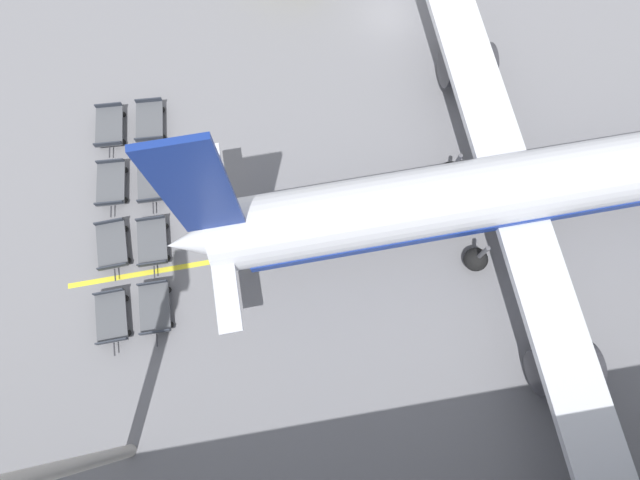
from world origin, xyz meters
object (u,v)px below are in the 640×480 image
baggage_dolly_row_mid_a_col_c (153,242)px  baggage_dolly_row_near_col_c (112,245)px  airplane (532,186)px  baggage_dolly_row_mid_a_col_d (155,308)px  baggage_dolly_row_mid_a_col_a (150,122)px  baggage_dolly_row_near_col_a (110,127)px  baggage_dolly_row_near_col_b (111,184)px  baggage_dolly_row_near_col_d (112,317)px  baggage_dolly_row_mid_a_col_b (152,181)px

baggage_dolly_row_mid_a_col_c → baggage_dolly_row_near_col_c: bearing=-94.7°
airplane → baggage_dolly_row_mid_a_col_d: (2.50, -20.65, -3.05)m
baggage_dolly_row_mid_a_col_a → baggage_dolly_row_mid_a_col_d: same height
baggage_dolly_row_near_col_a → baggage_dolly_row_near_col_b: size_ratio=1.00×
baggage_dolly_row_near_col_a → baggage_dolly_row_near_col_d: bearing=-1.5°
baggage_dolly_row_near_col_d → baggage_dolly_row_near_col_a: bearing=178.5°
baggage_dolly_row_near_col_c → baggage_dolly_row_near_col_a: bearing=179.1°
baggage_dolly_row_near_col_d → baggage_dolly_row_mid_a_col_c: size_ratio=1.00×
baggage_dolly_row_near_col_d → baggage_dolly_row_mid_a_col_d: size_ratio=1.00×
baggage_dolly_row_mid_a_col_b → baggage_dolly_row_mid_a_col_c: 3.83m
baggage_dolly_row_near_col_b → baggage_dolly_row_mid_a_col_a: 4.55m
baggage_dolly_row_near_col_a → baggage_dolly_row_mid_a_col_a: size_ratio=1.00×
baggage_dolly_row_near_col_d → baggage_dolly_row_mid_a_col_b: same height
baggage_dolly_row_near_col_a → baggage_dolly_row_mid_a_col_c: size_ratio=1.01×
airplane → baggage_dolly_row_near_col_a: 24.65m
baggage_dolly_row_near_col_d → baggage_dolly_row_near_col_c: bearing=177.6°
baggage_dolly_row_near_col_a → baggage_dolly_row_mid_a_col_c: same height
airplane → baggage_dolly_row_mid_a_col_c: (-1.29, -20.55, -3.05)m
baggage_dolly_row_mid_a_col_d → baggage_dolly_row_near_col_a: bearing=-170.1°
baggage_dolly_row_near_col_a → airplane: bearing=68.0°
baggage_dolly_row_near_col_a → baggage_dolly_row_mid_a_col_d: same height
airplane → baggage_dolly_row_near_col_c: airplane is taller
baggage_dolly_row_near_col_c → baggage_dolly_row_mid_a_col_b: same height
airplane → baggage_dolly_row_near_col_b: airplane is taller
airplane → baggage_dolly_row_mid_a_col_d: size_ratio=11.09×
baggage_dolly_row_near_col_b → baggage_dolly_row_near_col_c: (3.82, -0.08, 0.00)m
baggage_dolly_row_near_col_d → baggage_dolly_row_mid_a_col_a: bearing=166.8°
baggage_dolly_row_near_col_d → baggage_dolly_row_mid_a_col_a: same height
airplane → baggage_dolly_row_mid_a_col_c: 20.82m
baggage_dolly_row_near_col_b → baggage_dolly_row_mid_a_col_b: bearing=85.7°
baggage_dolly_row_near_col_d → airplane: bearing=96.5°
airplane → baggage_dolly_row_mid_a_col_b: 21.21m
baggage_dolly_row_near_col_a → baggage_dolly_row_mid_a_col_b: same height
baggage_dolly_row_near_col_c → baggage_dolly_row_mid_a_col_c: same height
airplane → baggage_dolly_row_near_col_c: 23.06m
baggage_dolly_row_near_col_b → baggage_dolly_row_mid_a_col_d: (7.79, 2.07, 0.00)m
baggage_dolly_row_mid_a_col_c → baggage_dolly_row_mid_a_col_d: same height
baggage_dolly_row_near_col_b → baggage_dolly_row_mid_a_col_c: 4.56m
baggage_dolly_row_mid_a_col_b → baggage_dolly_row_near_col_d: bearing=-18.8°
airplane → baggage_dolly_row_mid_a_col_c: bearing=-93.6°
airplane → baggage_dolly_row_mid_a_col_a: airplane is taller
baggage_dolly_row_near_col_a → baggage_dolly_row_mid_a_col_c: bearing=15.2°
baggage_dolly_row_mid_a_col_a → baggage_dolly_row_mid_a_col_b: bearing=-1.6°
baggage_dolly_row_near_col_a → baggage_dolly_row_mid_a_col_d: 11.83m
baggage_dolly_row_near_col_b → baggage_dolly_row_near_col_d: size_ratio=1.01×
airplane → baggage_dolly_row_mid_a_col_d: 21.03m
baggage_dolly_row_mid_a_col_d → baggage_dolly_row_mid_a_col_b: bearing=177.8°
baggage_dolly_row_mid_a_col_b → baggage_dolly_row_mid_a_col_d: (7.61, -0.30, 0.00)m
baggage_dolly_row_near_col_c → baggage_dolly_row_mid_a_col_c: 2.26m
baggage_dolly_row_mid_a_col_d → airplane: bearing=96.9°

